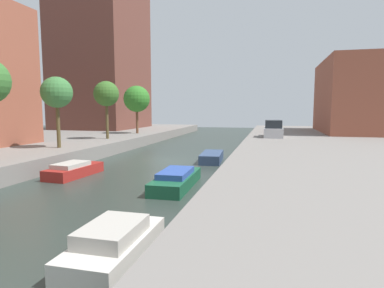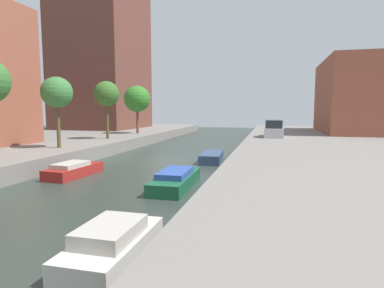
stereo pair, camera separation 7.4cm
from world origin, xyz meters
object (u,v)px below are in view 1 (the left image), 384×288
at_px(street_tree_4, 137,99).
at_px(moored_boat_left_2, 74,170).
at_px(street_tree_2, 57,93).
at_px(moored_boat_right_3, 212,157).
at_px(apartment_tower_far, 102,52).
at_px(moored_boat_right_1, 115,243).
at_px(low_block_right, 368,96).
at_px(parked_car, 273,130).
at_px(moored_boat_right_2, 176,180).
at_px(street_tree_3, 106,94).

xyz_separation_m(street_tree_4, moored_boat_left_2, (3.95, -17.80, -4.45)).
xyz_separation_m(street_tree_2, moored_boat_right_3, (10.51, 2.62, -4.52)).
xyz_separation_m(apartment_tower_far, moored_boat_right_1, (19.57, -34.44, -11.25)).
height_order(low_block_right, parked_car, low_block_right).
relative_size(apartment_tower_far, moored_boat_right_1, 6.32).
relative_size(moored_boat_left_2, moored_boat_right_2, 0.81).
distance_m(street_tree_2, moored_boat_right_3, 11.74).
bearing_deg(street_tree_4, moored_boat_right_2, -61.50).
bearing_deg(moored_boat_right_1, low_block_right, 66.87).
height_order(street_tree_4, moored_boat_right_1, street_tree_4).
relative_size(low_block_right, parked_car, 3.44).
bearing_deg(moored_boat_right_3, apartment_tower_far, 134.99).
relative_size(low_block_right, moored_boat_left_2, 3.80).
xyz_separation_m(low_block_right, street_tree_2, (-25.24, -21.22, -0.32)).
distance_m(street_tree_4, moored_boat_right_1, 28.69).
relative_size(street_tree_4, moored_boat_right_1, 1.57).
relative_size(moored_boat_right_1, moored_boat_right_3, 0.90).
bearing_deg(moored_boat_left_2, moored_boat_right_2, -9.19).
bearing_deg(street_tree_2, parked_car, 40.46).
height_order(moored_boat_left_2, moored_boat_right_1, moored_boat_right_1).
bearing_deg(moored_boat_right_1, parked_car, 81.02).
bearing_deg(parked_car, moored_boat_right_2, -104.46).
bearing_deg(street_tree_4, apartment_tower_far, 136.75).
distance_m(street_tree_3, parked_car, 16.20).
height_order(apartment_tower_far, street_tree_2, apartment_tower_far).
height_order(apartment_tower_far, parked_car, apartment_tower_far).
xyz_separation_m(low_block_right, moored_boat_left_2, (-21.30, -25.36, -4.81)).
relative_size(street_tree_3, street_tree_4, 0.99).
xyz_separation_m(street_tree_3, moored_boat_right_1, (10.82, -19.47, -4.66)).
xyz_separation_m(parked_car, moored_boat_right_2, (-4.58, -17.76, -1.32)).
relative_size(low_block_right, street_tree_3, 2.66).
relative_size(low_block_right, street_tree_4, 2.64).
bearing_deg(low_block_right, parked_car, -140.53).
height_order(low_block_right, street_tree_4, low_block_right).
height_order(apartment_tower_far, moored_boat_left_2, apartment_tower_far).
height_order(street_tree_2, moored_boat_right_2, street_tree_2).
relative_size(apartment_tower_far, street_tree_3, 4.07).
xyz_separation_m(moored_boat_right_1, moored_boat_right_2, (-0.61, 7.39, -0.02)).
bearing_deg(street_tree_4, moored_boat_right_3, -46.41).
height_order(street_tree_3, parked_car, street_tree_3).
xyz_separation_m(parked_car, moored_boat_left_2, (-10.85, -16.75, -1.34)).
bearing_deg(moored_boat_right_1, street_tree_3, 119.06).
distance_m(street_tree_3, moored_boat_right_3, 12.31).
distance_m(low_block_right, street_tree_2, 32.98).
relative_size(street_tree_2, moored_boat_left_2, 1.36).
bearing_deg(street_tree_2, moored_boat_right_2, -26.76).
xyz_separation_m(apartment_tower_far, parked_car, (23.55, -9.28, -9.94)).
bearing_deg(parked_car, street_tree_3, -158.96).
xyz_separation_m(apartment_tower_far, moored_boat_right_3, (19.27, -19.28, -11.31)).
bearing_deg(moored_boat_right_2, moored_boat_right_1, -85.32).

